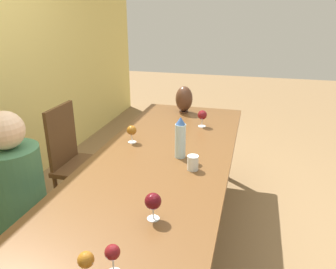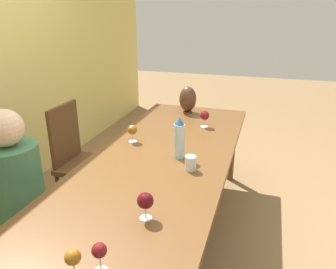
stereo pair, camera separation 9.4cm
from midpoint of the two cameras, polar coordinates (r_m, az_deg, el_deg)
name	(u,v)px [view 1 (the left image)]	position (r m, az deg, el deg)	size (l,w,h in m)	color
ground_plane	(163,241)	(2.70, -1.94, -17.98)	(14.00, 14.00, 0.00)	olive
dining_table	(162,164)	(2.34, -2.14, -5.13)	(2.52, 0.96, 0.73)	brown
water_bottle	(180,138)	(2.23, 0.97, -0.61)	(0.07, 0.07, 0.29)	#ADCCD6
water_tumbler	(193,163)	(2.10, 3.08, -4.93)	(0.07, 0.07, 0.10)	silver
vase	(184,99)	(3.23, 1.98, 6.19)	(0.17, 0.17, 0.26)	#4C2D1E
wine_glass_0	(153,202)	(1.61, -4.33, -11.60)	(0.08, 0.08, 0.14)	silver
wine_glass_1	(112,253)	(1.35, -11.74, -19.62)	(0.06, 0.06, 0.13)	silver
wine_glass_2	(86,261)	(1.36, -16.16, -20.38)	(0.06, 0.06, 0.12)	silver
wine_glass_3	(132,131)	(2.52, -7.40, 0.65)	(0.08, 0.08, 0.14)	silver
wine_glass_4	(202,115)	(2.85, 5.05, 3.35)	(0.08, 0.08, 0.15)	silver
chair_near	(10,213)	(2.36, -26.84, -12.06)	(0.44, 0.44, 0.95)	brown
chair_far	(77,158)	(2.94, -16.44, -4.00)	(0.44, 0.44, 0.95)	brown
person_near	(19,197)	(2.24, -25.62, -9.76)	(0.34, 0.34, 1.17)	#2D2D38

